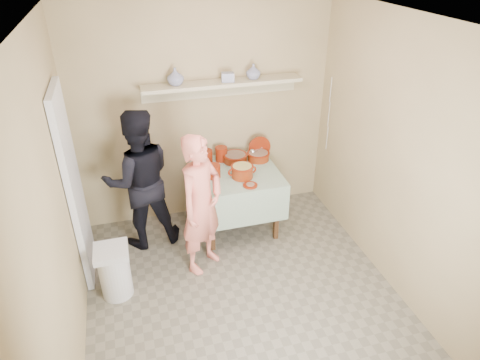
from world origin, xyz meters
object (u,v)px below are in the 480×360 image
object	(u,v)px
person_helper	(139,180)
cazuela_rice	(242,170)
trash_bin	(115,272)
person_cook	(201,205)
serving_table	(236,180)

from	to	relation	value
person_helper	cazuela_rice	size ratio (longest dim) A/B	4.91
person_helper	trash_bin	bearing A→B (deg)	60.83
person_cook	cazuela_rice	bearing A→B (deg)	-1.87
person_cook	serving_table	size ratio (longest dim) A/B	1.57
person_helper	serving_table	xyz separation A→B (m)	(1.09, -0.00, -0.17)
cazuela_rice	person_cook	bearing A→B (deg)	-141.35
person_helper	person_cook	bearing A→B (deg)	128.03
person_helper	cazuela_rice	xyz separation A→B (m)	(1.12, -0.16, 0.04)
person_helper	trash_bin	distance (m)	1.02
person_helper	cazuela_rice	distance (m)	1.13
trash_bin	person_cook	bearing A→B (deg)	12.27
person_cook	person_helper	xyz separation A→B (m)	(-0.56, 0.60, 0.05)
person_cook	trash_bin	size ratio (longest dim) A/B	2.73
cazuela_rice	trash_bin	distance (m)	1.71
serving_table	cazuela_rice	bearing A→B (deg)	-78.31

